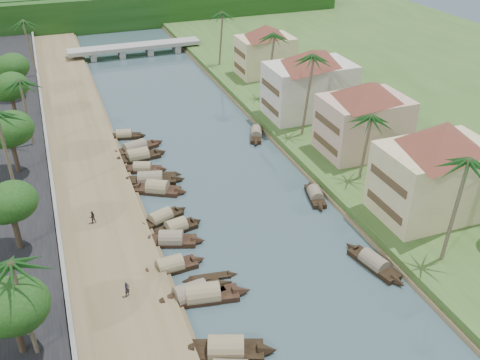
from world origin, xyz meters
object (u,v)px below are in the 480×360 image
object	(u,v)px
building_near	(436,171)
person_near	(127,289)
sampan_1	(226,350)
bridge	(135,48)

from	to	relation	value
building_near	person_near	xyz separation A→B (m)	(-34.02, -1.60, -4.82)
building_near	person_near	world-z (taller)	building_near
sampan_1	building_near	bearing A→B (deg)	40.45
building_near	sampan_1	size ratio (longest dim) A/B	1.69
person_near	sampan_1	bearing A→B (deg)	-88.94
building_near	person_near	bearing A→B (deg)	-177.31
bridge	sampan_1	xyz separation A→B (m)	(-8.62, -84.43, -1.30)
building_near	sampan_1	distance (m)	30.12
building_near	sampan_1	bearing A→B (deg)	-159.31
sampan_1	person_near	xyz separation A→B (m)	(-6.41, 8.83, 1.14)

